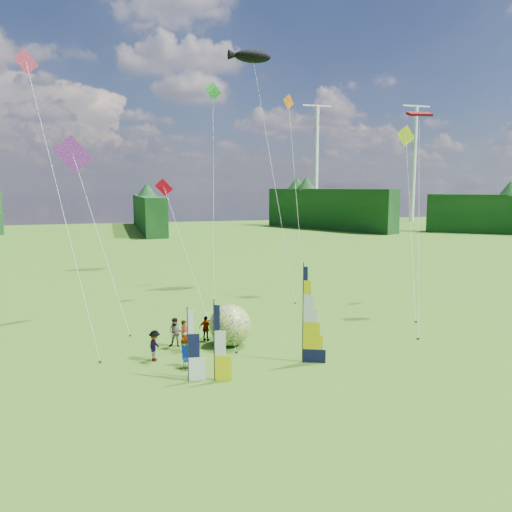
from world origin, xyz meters
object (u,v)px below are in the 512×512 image
object	(u,v)px
side_banner_left	(214,343)
side_banner_far	(188,346)
spectator_c	(155,346)
spectator_b	(176,332)
feather_banner_main	(303,315)
camp_chair	(189,358)
bol_inflatable	(230,325)
spectator_a	(185,336)
kite_whale	(272,159)
spectator_d	(206,329)

from	to	relation	value
side_banner_left	side_banner_far	xyz separation A→B (m)	(-1.20, 0.31, -0.11)
spectator_c	spectator_b	bearing A→B (deg)	-11.19
feather_banner_main	camp_chair	size ratio (longest dim) A/B	4.50
side_banner_far	bol_inflatable	bearing A→B (deg)	65.46
bol_inflatable	spectator_a	size ratio (longest dim) A/B	1.35
side_banner_left	spectator_a	bearing A→B (deg)	114.97
feather_banner_main	spectator_a	size ratio (longest dim) A/B	2.86
spectator_c	kite_whale	xyz separation A→B (m)	(11.75, 15.60, 10.73)
feather_banner_main	spectator_d	world-z (taller)	feather_banner_main
spectator_a	spectator_c	distance (m)	2.06
feather_banner_main	kite_whale	bearing A→B (deg)	99.81
side_banner_left	bol_inflatable	xyz separation A→B (m)	(2.00, 5.04, -0.65)
side_banner_left	spectator_a	size ratio (longest dim) A/B	2.08
side_banner_far	spectator_b	distance (m)	5.45
kite_whale	side_banner_far	bearing A→B (deg)	-106.91
spectator_c	spectator_a	bearing A→B (deg)	-36.15
feather_banner_main	side_banner_far	world-z (taller)	feather_banner_main
side_banner_left	camp_chair	size ratio (longest dim) A/B	3.26
bol_inflatable	spectator_b	bearing A→B (deg)	168.07
camp_chair	spectator_b	bearing A→B (deg)	91.36
spectator_a	spectator_d	bearing A→B (deg)	7.55
spectator_b	camp_chair	size ratio (longest dim) A/B	1.50
feather_banner_main	side_banner_far	size ratio (longest dim) A/B	1.47
spectator_c	camp_chair	distance (m)	2.28
side_banner_left	spectator_d	xyz separation A→B (m)	(0.82, 6.27, -1.10)
spectator_d	side_banner_left	bearing A→B (deg)	116.77
camp_chair	side_banner_far	bearing A→B (deg)	-101.65
side_banner_far	spectator_c	size ratio (longest dim) A/B	2.11
feather_banner_main	camp_chair	distance (m)	6.24
side_banner_far	spectator_b	size ratio (longest dim) A/B	2.05
side_banner_far	kite_whale	xyz separation A→B (m)	(10.50, 18.93, 9.82)
feather_banner_main	camp_chair	world-z (taller)	feather_banner_main
feather_banner_main	spectator_d	xyz separation A→B (m)	(-4.13, 5.11, -1.80)
feather_banner_main	bol_inflatable	world-z (taller)	feather_banner_main
bol_inflatable	spectator_d	world-z (taller)	bol_inflatable
spectator_a	spectator_d	size ratio (longest dim) A/B	1.18
spectator_b	spectator_a	bearing A→B (deg)	-43.40
feather_banner_main	bol_inflatable	xyz separation A→B (m)	(-2.95, 3.88, -1.35)
spectator_a	camp_chair	size ratio (longest dim) A/B	1.57
spectator_a	spectator_b	distance (m)	1.05
bol_inflatable	camp_chair	size ratio (longest dim) A/B	2.13
spectator_d	bol_inflatable	bearing A→B (deg)	167.90
spectator_c	spectator_d	xyz separation A→B (m)	(3.28, 2.62, -0.07)
bol_inflatable	spectator_b	size ratio (longest dim) A/B	1.42
side_banner_left	side_banner_far	bearing A→B (deg)	-177.93
side_banner_far	side_banner_left	bearing A→B (deg)	-4.97
feather_banner_main	spectator_b	distance (m)	7.74
camp_chair	feather_banner_main	bearing A→B (deg)	-9.73
spectator_a	camp_chair	xyz separation A→B (m)	(-0.21, -2.70, -0.33)
bol_inflatable	feather_banner_main	bearing A→B (deg)	-52.68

